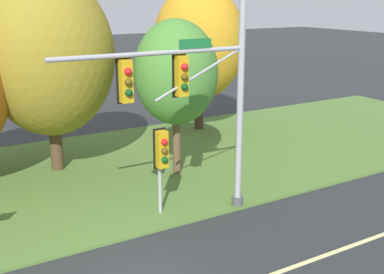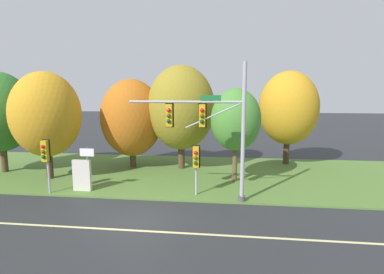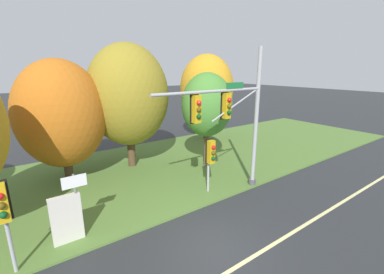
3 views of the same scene
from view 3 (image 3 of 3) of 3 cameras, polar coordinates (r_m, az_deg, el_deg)
The scene contains 12 objects.
ground_plane at distance 10.65m, azimuth 5.55°, elevation -22.95°, with size 160.00×160.00×0.00m, color #282B2D.
lane_stripe at distance 9.99m, azimuth 10.58°, elevation -26.14°, with size 36.00×0.16×0.01m, color beige.
grass_verge at distance 16.84m, azimuth -13.40°, elevation -8.07°, with size 48.00×11.50×0.10m, color #517533.
traffic_signal_mast at distance 12.94m, azimuth 9.42°, elevation 4.84°, with size 6.41×0.49×7.52m.
pedestrian_signal_near_kerb at distance 9.79m, azimuth -36.49°, elevation -12.76°, with size 0.46×0.55×3.24m.
pedestrian_signal_further_along at distance 13.30m, azimuth 4.16°, elevation -3.98°, with size 0.46×0.55×2.95m.
route_sign_post at distance 10.83m, azimuth -24.37°, elevation -11.94°, with size 0.88×0.08×2.68m.
tree_behind_signpost at distance 16.22m, azimuth -27.06°, elevation 4.52°, with size 4.86×4.86×6.99m.
tree_mid_verge at distance 17.10m, azimuth -14.06°, elevation 8.95°, with size 5.18×5.18×8.01m.
tree_tall_centre at distance 16.66m, azimuth 3.35°, elevation 7.07°, with size 3.29×3.29×6.22m.
tree_right_far at distance 23.63m, azimuth 3.28°, elevation 10.70°, with size 4.81×4.81×7.68m.
info_kiosk at distance 11.20m, azimuth -26.09°, elevation -16.08°, with size 1.10×0.24×1.90m.
Camera 3 is at (-5.64, -6.23, 6.55)m, focal length 24.00 mm.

